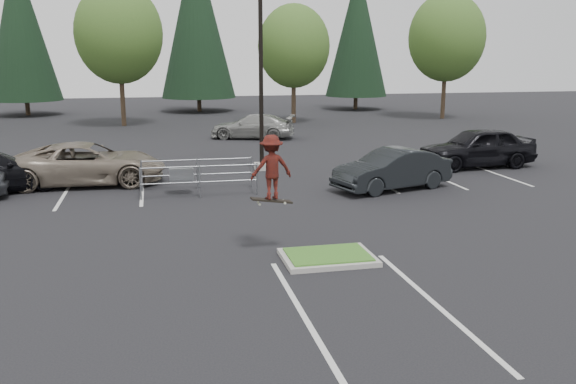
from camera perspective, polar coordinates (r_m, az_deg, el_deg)
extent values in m
plane|color=black|center=(14.89, 3.75, -6.35)|extent=(120.00, 120.00, 0.00)
cube|color=#9B9990|center=(14.87, 3.75, -6.14)|extent=(2.20, 1.60, 0.12)
cube|color=#27631F|center=(14.84, 3.76, -5.86)|extent=(1.95, 1.35, 0.05)
cube|color=silver|center=(23.02, -13.48, 0.20)|extent=(0.12, 5.20, 0.01)
cube|color=silver|center=(23.24, -20.14, -0.12)|extent=(0.12, 5.20, 0.01)
cube|color=silver|center=(24.52, 8.02, 1.19)|extent=(0.12, 5.20, 0.01)
cube|color=silver|center=(25.58, 13.71, 1.43)|extent=(0.12, 5.20, 0.01)
cube|color=silver|center=(26.87, 18.89, 1.63)|extent=(0.12, 5.20, 0.01)
cube|color=silver|center=(11.86, 1.45, -11.45)|extent=(0.12, 6.00, 0.01)
cube|color=silver|center=(12.73, 13.52, -10.07)|extent=(0.12, 6.00, 0.01)
cube|color=#9B9990|center=(26.31, -2.46, 2.42)|extent=(0.60, 0.60, 0.30)
cylinder|color=black|center=(25.89, -2.57, 13.04)|extent=(0.18, 0.18, 10.00)
cylinder|color=#38281C|center=(44.15, -15.21, 8.26)|extent=(0.32, 0.32, 3.50)
ellipsoid|color=#396023|center=(44.07, -15.56, 14.11)|extent=(5.89, 5.89, 6.77)
sphere|color=#396023|center=(43.73, -14.71, 13.20)|extent=(3.68, 3.68, 3.68)
sphere|color=#396023|center=(44.48, -16.15, 13.35)|extent=(4.05, 4.05, 4.05)
cylinder|color=#38281C|center=(44.55, 0.53, 8.44)|extent=(0.32, 0.32, 3.04)
ellipsoid|color=#396023|center=(44.43, 0.54, 13.49)|extent=(5.12, 5.12, 5.89)
sphere|color=#396023|center=(44.28, 1.40, 12.66)|extent=(3.20, 3.20, 3.20)
sphere|color=#396023|center=(44.71, -0.22, 12.87)|extent=(3.52, 3.52, 3.52)
cylinder|color=#38281C|center=(49.10, 14.34, 8.68)|extent=(0.32, 0.32, 3.42)
ellipsoid|color=#396023|center=(49.01, 14.63, 13.82)|extent=(5.76, 5.76, 6.62)
sphere|color=#396023|center=(49.01, 15.38, 12.93)|extent=(3.60, 3.60, 3.60)
sphere|color=#396023|center=(49.14, 13.84, 13.23)|extent=(3.96, 3.96, 3.96)
cylinder|color=#38281C|center=(54.60, -23.18, 7.25)|extent=(0.36, 0.36, 1.20)
cone|color=black|center=(54.48, -23.79, 14.06)|extent=(5.72, 5.72, 11.80)
cylinder|color=#38281C|center=(54.31, -8.29, 8.11)|extent=(0.36, 0.36, 1.20)
cone|color=black|center=(54.22, -8.55, 15.77)|extent=(6.38, 6.38, 13.30)
cylinder|color=#38281C|center=(56.12, 6.34, 8.31)|extent=(0.36, 0.36, 1.20)
cone|color=black|center=(55.99, 6.50, 14.70)|extent=(5.50, 5.50, 11.30)
cylinder|color=gray|center=(21.28, -13.65, 0.75)|extent=(0.06, 0.06, 1.15)
cylinder|color=gray|center=(22.65, -13.53, 1.47)|extent=(0.06, 0.06, 1.15)
cylinder|color=gray|center=(21.28, -8.26, 0.99)|extent=(0.06, 0.06, 1.15)
cylinder|color=gray|center=(22.66, -8.47, 1.69)|extent=(0.06, 0.06, 1.15)
cylinder|color=gray|center=(21.48, -2.93, 1.21)|extent=(0.06, 0.06, 1.15)
cylinder|color=gray|center=(22.84, -3.46, 1.90)|extent=(0.06, 0.06, 1.15)
cylinder|color=gray|center=(21.29, -8.26, 0.92)|extent=(4.00, 0.12, 0.05)
cylinder|color=gray|center=(21.19, -8.31, 2.38)|extent=(4.00, 0.12, 0.05)
cylinder|color=gray|center=(22.66, -8.47, 1.63)|extent=(4.00, 0.12, 0.05)
cylinder|color=gray|center=(22.56, -8.52, 3.00)|extent=(4.00, 0.12, 0.05)
cube|color=gray|center=(21.92, -9.95, 1.66)|extent=(0.86, 0.53, 0.48)
cube|color=black|center=(15.14, -1.56, -0.79)|extent=(1.06, 0.39, 0.20)
cylinder|color=#BDB8A6|center=(15.00, -2.68, -1.16)|extent=(0.06, 0.04, 0.06)
cylinder|color=#BDB8A6|center=(15.20, -2.81, -0.97)|extent=(0.06, 0.04, 0.06)
cylinder|color=#BDB8A6|center=(15.11, -0.30, -1.03)|extent=(0.06, 0.04, 0.06)
cylinder|color=#BDB8A6|center=(15.32, -0.46, -0.85)|extent=(0.06, 0.04, 0.06)
imported|color=maroon|center=(14.97, -1.58, 2.34)|extent=(1.09, 0.71, 1.59)
imported|color=gray|center=(24.44, -18.22, 2.54)|extent=(5.87, 2.86, 1.61)
imported|color=black|center=(22.68, 9.71, 2.09)|extent=(4.77, 2.82, 1.48)
imported|color=black|center=(28.09, 17.31, 4.01)|extent=(5.26, 2.38, 1.75)
imported|color=#9A9A95|center=(36.20, -3.20, 6.15)|extent=(5.31, 3.56, 1.43)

